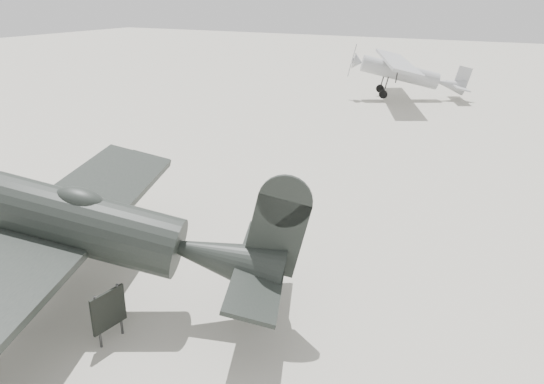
{
  "coord_description": "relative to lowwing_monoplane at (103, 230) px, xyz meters",
  "views": [
    {
      "loc": [
        5.61,
        -13.31,
        7.66
      ],
      "look_at": [
        -1.95,
        0.95,
        1.5
      ],
      "focal_mm": 35.0,
      "sensor_mm": 36.0,
      "label": 1
    }
  ],
  "objects": [
    {
      "name": "ground",
      "position": [
        3.49,
        4.92,
        -2.21
      ],
      "size": [
        160.0,
        160.0,
        0.0
      ],
      "primitive_type": "plane",
      "color": "#9B9889",
      "rests_on": "ground"
    },
    {
      "name": "highwing_monoplane",
      "position": [
        -0.84,
        31.35,
        -0.03
      ],
      "size": [
        8.97,
        12.02,
        3.48
      ],
      "rotation": [
        0.0,
        0.23,
        0.39
      ],
      "color": "#A2A5A7",
      "rests_on": "ground"
    },
    {
      "name": "lowwing_monoplane",
      "position": [
        0.0,
        0.0,
        0.0
      ],
      "size": [
        9.59,
        12.69,
        4.17
      ],
      "rotation": [
        0.0,
        0.24,
        0.39
      ],
      "color": "black",
      "rests_on": "ground"
    },
    {
      "name": "sign_board",
      "position": [
        0.95,
        -1.01,
        -1.4
      ],
      "size": [
        0.16,
        0.93,
        1.34
      ],
      "rotation": [
        0.0,
        0.0,
        -0.11
      ],
      "color": "#333333",
      "rests_on": "ground"
    }
  ]
}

